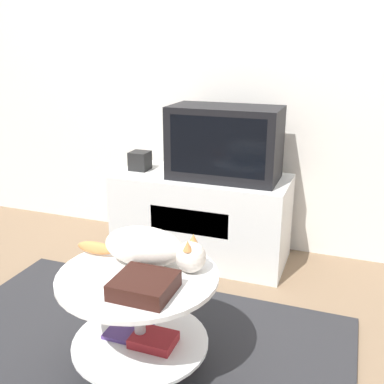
# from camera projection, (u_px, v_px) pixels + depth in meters

# --- Properties ---
(ground_plane) EXTENTS (12.00, 12.00, 0.00)m
(ground_plane) POSITION_uv_depth(u_px,v_px,m) (123.00, 364.00, 1.87)
(ground_plane) COLOR #7F664C
(wall_back) EXTENTS (8.00, 0.05, 2.60)m
(wall_back) POSITION_uv_depth(u_px,v_px,m) (223.00, 37.00, 2.67)
(wall_back) COLOR silver
(wall_back) RESTS_ON ground_plane
(rug) EXTENTS (1.83, 1.29, 0.02)m
(rug) POSITION_uv_depth(u_px,v_px,m) (123.00, 362.00, 1.86)
(rug) COLOR #28282B
(rug) RESTS_ON ground_plane
(tv_stand) EXTENTS (1.03, 0.45, 0.52)m
(tv_stand) POSITION_uv_depth(u_px,v_px,m) (201.00, 217.00, 2.73)
(tv_stand) COLOR silver
(tv_stand) RESTS_ON ground_plane
(tv) EXTENTS (0.62, 0.32, 0.41)m
(tv) POSITION_uv_depth(u_px,v_px,m) (225.00, 143.00, 2.54)
(tv) COLOR black
(tv) RESTS_ON tv_stand
(speaker) EXTENTS (0.11, 0.11, 0.11)m
(speaker) POSITION_uv_depth(u_px,v_px,m) (140.00, 161.00, 2.75)
(speaker) COLOR black
(speaker) RESTS_ON tv_stand
(coffee_table) EXTENTS (0.61, 0.61, 0.43)m
(coffee_table) POSITION_uv_depth(u_px,v_px,m) (140.00, 310.00, 1.72)
(coffee_table) COLOR #B2B2B7
(coffee_table) RESTS_ON rug
(dvd_box) EXTENTS (0.20, 0.19, 0.06)m
(dvd_box) POSITION_uv_depth(u_px,v_px,m) (144.00, 285.00, 1.53)
(dvd_box) COLOR black
(dvd_box) RESTS_ON coffee_table
(cat) EXTENTS (0.55, 0.19, 0.15)m
(cat) POSITION_uv_depth(u_px,v_px,m) (149.00, 248.00, 1.72)
(cat) COLOR silver
(cat) RESTS_ON coffee_table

